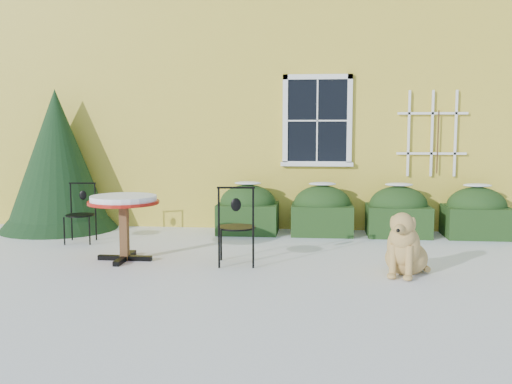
# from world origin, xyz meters

# --- Properties ---
(ground) EXTENTS (80.00, 80.00, 0.00)m
(ground) POSITION_xyz_m (0.00, 0.00, 0.00)
(ground) COLOR white
(ground) RESTS_ON ground
(house) EXTENTS (12.40, 8.40, 6.40)m
(house) POSITION_xyz_m (0.00, 7.00, 3.22)
(house) COLOR yellow
(house) RESTS_ON ground
(hedge_row) EXTENTS (4.95, 0.80, 0.91)m
(hedge_row) POSITION_xyz_m (1.65, 2.55, 0.40)
(hedge_row) COLOR black
(hedge_row) RESTS_ON ground
(evergreen_shrub) EXTENTS (2.10, 2.10, 2.54)m
(evergreen_shrub) POSITION_xyz_m (-3.79, 2.59, 1.02)
(evergreen_shrub) COLOR black
(evergreen_shrub) RESTS_ON ground
(bistro_table) EXTENTS (0.98, 0.98, 0.91)m
(bistro_table) POSITION_xyz_m (-1.77, 0.26, 0.76)
(bistro_table) COLOR black
(bistro_table) RESTS_ON ground
(patio_chair_near) EXTENTS (0.53, 0.52, 1.08)m
(patio_chair_near) POSITION_xyz_m (-0.18, 0.15, 0.54)
(patio_chair_near) COLOR black
(patio_chair_near) RESTS_ON ground
(patio_chair_far) EXTENTS (0.48, 0.47, 0.96)m
(patio_chair_far) POSITION_xyz_m (-2.90, 1.46, 0.48)
(patio_chair_far) COLOR black
(patio_chair_far) RESTS_ON ground
(dog) EXTENTS (0.70, 0.90, 0.84)m
(dog) POSITION_xyz_m (1.99, -0.19, 0.34)
(dog) COLOR tan
(dog) RESTS_ON ground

